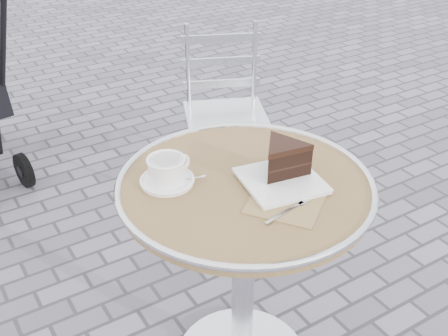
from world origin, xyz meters
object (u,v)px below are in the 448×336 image
cake_plate_set (283,164)px  bistro_chair (224,93)px  cafe_table (244,230)px  cappuccino_set (167,172)px

cake_plate_set → bistro_chair: (0.44, 1.02, -0.27)m
cafe_table → bistro_chair: (0.54, 0.99, -0.06)m
cafe_table → cake_plate_set: cake_plate_set is taller
cappuccino_set → bistro_chair: bistro_chair is taller
cafe_table → cake_plate_set: size_ratio=2.16×
cafe_table → cappuccino_set: cappuccino_set is taller
bistro_chair → cake_plate_set: bearing=-89.8°
cafe_table → bistro_chair: size_ratio=0.90×
cafe_table → cappuccino_set: (-0.18, 0.11, 0.20)m
cake_plate_set → bistro_chair: size_ratio=0.42×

